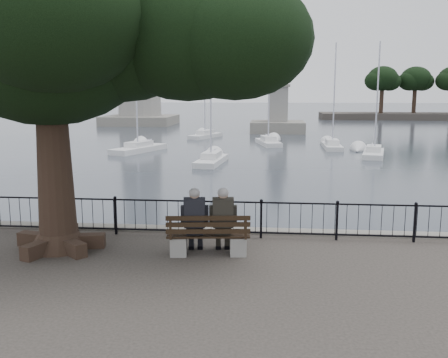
# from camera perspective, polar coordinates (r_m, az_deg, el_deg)

# --- Properties ---
(harbor) EXTENTS (260.00, 260.00, 1.20)m
(harbor) POSITION_cam_1_polar(r_m,az_deg,el_deg) (14.25, 0.19, -7.99)
(harbor) COLOR slate
(harbor) RESTS_ON ground
(railing) EXTENTS (22.06, 0.06, 1.00)m
(railing) POSITION_cam_1_polar(r_m,az_deg,el_deg) (13.48, 0.00, -4.36)
(railing) COLOR black
(railing) RESTS_ON ground
(bench) EXTENTS (2.04, 0.81, 1.05)m
(bench) POSITION_cam_1_polar(r_m,az_deg,el_deg) (12.09, -1.80, -7.03)
(bench) COLOR gray
(bench) RESTS_ON ground
(person_left) EXTENTS (0.51, 0.86, 1.66)m
(person_left) POSITION_cam_1_polar(r_m,az_deg,el_deg) (12.09, -3.34, -5.06)
(person_left) COLOR black
(person_left) RESTS_ON ground
(person_right) EXTENTS (0.51, 0.86, 1.66)m
(person_right) POSITION_cam_1_polar(r_m,az_deg,el_deg) (12.08, -0.12, -5.05)
(person_right) COLOR black
(person_right) RESTS_ON ground
(tree) EXTENTS (10.11, 7.06, 8.25)m
(tree) POSITION_cam_1_polar(r_m,az_deg,el_deg) (12.66, -16.11, 16.55)
(tree) COLOR black
(tree) RESTS_ON ground
(lighthouse) EXTENTS (9.93, 9.93, 30.42)m
(lighthouse) POSITION_cam_1_polar(r_m,az_deg,el_deg) (75.42, -9.81, 15.91)
(lighthouse) COLOR slate
(lighthouse) RESTS_ON ground
(lion_monument) EXTENTS (6.39, 6.39, 9.33)m
(lion_monument) POSITION_cam_1_polar(r_m,az_deg,el_deg) (60.48, 6.16, 7.57)
(lion_monument) COLOR slate
(lion_monument) RESTS_ON ground
(sailboat_b) EXTENTS (1.92, 5.22, 11.63)m
(sailboat_b) POSITION_cam_1_polar(r_m,az_deg,el_deg) (34.08, -1.44, 2.34)
(sailboat_b) COLOR silver
(sailboat_b) RESTS_ON ground
(sailboat_d) EXTENTS (2.56, 5.35, 8.66)m
(sailboat_d) POSITION_cam_1_polar(r_m,az_deg,el_deg) (39.66, 16.73, 2.91)
(sailboat_d) COLOR silver
(sailboat_d) RESTS_ON ground
(sailboat_e) EXTENTS (3.67, 6.15, 12.16)m
(sailboat_e) POSITION_cam_1_polar(r_m,az_deg,el_deg) (41.39, -9.70, 3.56)
(sailboat_e) COLOR silver
(sailboat_e) RESTS_ON ground
(sailboat_f) EXTENTS (2.58, 5.46, 11.65)m
(sailboat_f) POSITION_cam_1_polar(r_m,az_deg,el_deg) (46.32, 5.09, 4.34)
(sailboat_f) COLOR silver
(sailboat_f) RESTS_ON ground
(sailboat_g) EXTENTS (1.40, 4.98, 9.04)m
(sailboat_g) POSITION_cam_1_polar(r_m,az_deg,el_deg) (44.10, 12.24, 3.80)
(sailboat_g) COLOR silver
(sailboat_g) RESTS_ON ground
(sailboat_h) EXTENTS (3.25, 5.30, 11.15)m
(sailboat_h) POSITION_cam_1_polar(r_m,az_deg,el_deg) (53.07, -2.16, 5.09)
(sailboat_h) COLOR silver
(sailboat_h) RESTS_ON ground
(far_shore) EXTENTS (30.00, 8.60, 9.18)m
(far_shore) POSITION_cam_1_polar(r_m,az_deg,el_deg) (93.19, 20.76, 8.84)
(far_shore) COLOR #2D2925
(far_shore) RESTS_ON ground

